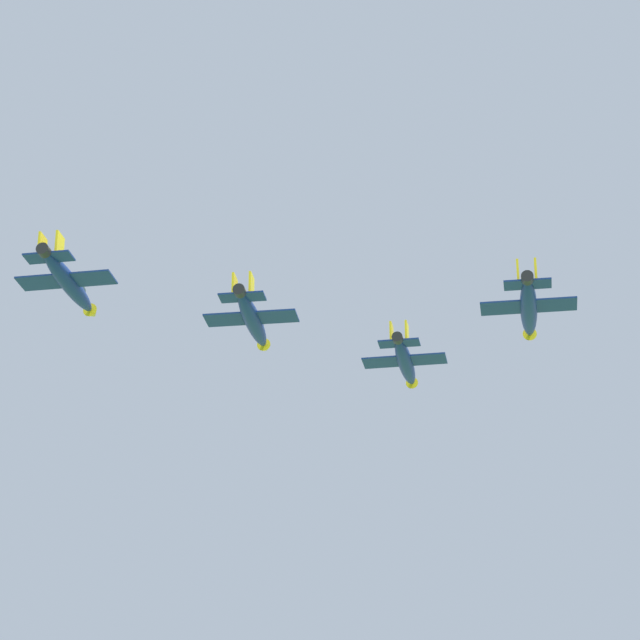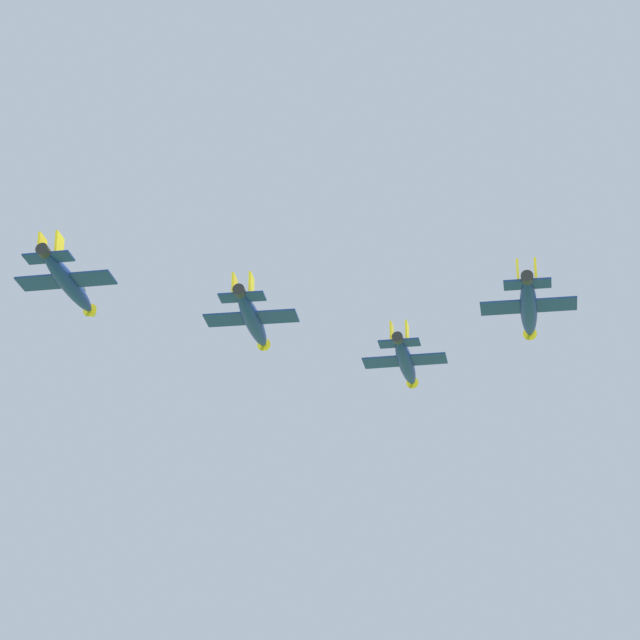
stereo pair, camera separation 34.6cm
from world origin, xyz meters
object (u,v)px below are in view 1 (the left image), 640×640
jet_left_wingman (253,319)px  jet_left_outer (69,282)px  jet_right_wingman (529,308)px  jet_lead (405,362)px

jet_left_wingman → jet_left_outer: 24.26m
jet_right_wingman → jet_left_outer: 50.33m
jet_left_wingman → jet_left_outer: (23.33, 6.03, -2.76)m
jet_left_outer → jet_left_wingman: bearing=-39.4°
jet_lead → jet_right_wingman: jet_lead is taller
jet_right_wingman → jet_left_outer: jet_right_wingman is taller
jet_right_wingman → jet_left_outer: (48.86, -11.93, -1.98)m
jet_lead → jet_left_outer: bearing=140.6°
jet_left_wingman → jet_left_outer: jet_left_wingman is taller
jet_lead → jet_left_wingman: size_ratio=0.96×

